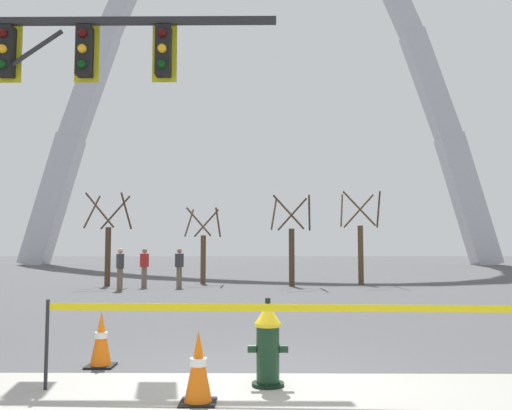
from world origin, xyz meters
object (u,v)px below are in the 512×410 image
Objects in this scene: traffic_signal_gantry at (24,95)px; monument_arch at (259,68)px; traffic_cone_mid_sidewalk at (198,368)px; pedestrian_standing_center at (120,269)px; pedestrian_walking_left at (144,267)px; pedestrian_walking_right at (179,268)px; fire_hydrant at (268,345)px; traffic_cone_by_hydrant at (101,339)px.

monument_arch is at bearing 85.03° from traffic_signal_gantry.
pedestrian_standing_center is (-4.67, 14.98, 0.46)m from traffic_cone_mid_sidewalk.
pedestrian_walking_left is (-0.56, 12.85, -3.45)m from traffic_signal_gantry.
monument_arch is at bearing 82.17° from pedestrian_walking_left.
pedestrian_standing_center is (-1.11, 11.17, -3.45)m from traffic_signal_gantry.
pedestrian_standing_center and pedestrian_walking_right have the same top height.
traffic_signal_gantry is 0.13× the size of monument_arch.
fire_hydrant is 15.25m from pedestrian_standing_center.
pedestrian_walking_left is (-2.62, 14.93, 0.46)m from traffic_cone_by_hydrant.
pedestrian_walking_left is at bearing -97.83° from monument_arch.
traffic_signal_gantry is at bearing 132.99° from traffic_cone_mid_sidewalk.
pedestrian_walking_right is at bearing 94.57° from traffic_cone_by_hydrant.
pedestrian_walking_left is 1.46m from pedestrian_walking_right.
pedestrian_walking_right is (-3.37, 15.77, 0.35)m from fire_hydrant.
pedestrian_standing_center reaches higher than traffic_cone_mid_sidewalk.
pedestrian_walking_right is (-2.66, 16.48, 0.46)m from traffic_cone_mid_sidewalk.
fire_hydrant is 16.13m from pedestrian_walking_right.
pedestrian_standing_center is (-0.56, -1.68, 0.00)m from pedestrian_walking_left.
traffic_signal_gantry reaches higher than fire_hydrant.
fire_hydrant is 0.62× the size of pedestrian_standing_center.
monument_arch is at bearing 89.49° from traffic_cone_mid_sidewalk.
pedestrian_walking_left is (-4.55, -33.09, -19.46)m from monument_arch.
pedestrian_standing_center is at bearing 110.64° from fire_hydrant.
traffic_cone_by_hydrant is 1.00× the size of traffic_cone_mid_sidewalk.
pedestrian_walking_left reaches higher than fire_hydrant.
traffic_cone_by_hydrant is 0.02× the size of monument_arch.
pedestrian_walking_right is at bearing -95.33° from monument_arch.
traffic_cone_by_hydrant is 0.11× the size of traffic_signal_gantry.
fire_hydrant is 1.36× the size of traffic_cone_mid_sidewalk.
traffic_signal_gantry is 13.31m from pedestrian_walking_left.
pedestrian_walking_right is (2.00, 1.50, 0.00)m from pedestrian_standing_center.
traffic_cone_mid_sidewalk is at bearing -90.51° from monument_arch.
traffic_cone_by_hydrant is (-2.19, 1.02, -0.11)m from fire_hydrant.
traffic_signal_gantry is at bearing 134.75° from traffic_cone_by_hydrant.
traffic_cone_mid_sidewalk is at bearing -72.70° from pedestrian_standing_center.
traffic_cone_by_hydrant is 52.02m from monument_arch.
pedestrian_walking_left is (-4.82, 15.95, 0.35)m from fire_hydrant.
pedestrian_standing_center is at bearing 95.69° from traffic_signal_gantry.
traffic_signal_gantry is at bearing 143.96° from fire_hydrant.
traffic_signal_gantry is (-4.26, 3.10, 3.80)m from fire_hydrant.
traffic_signal_gantry is 4.04× the size of pedestrian_walking_right.
monument_arch reaches higher than fire_hydrant.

